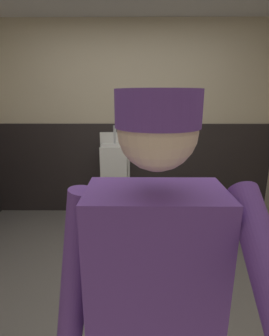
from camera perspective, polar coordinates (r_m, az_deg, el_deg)
ground_plane at (r=2.35m, az=-1.85°, el=-28.49°), size 4.44×4.16×0.04m
wall_back at (r=3.54m, az=-0.83°, el=10.04°), size 4.44×0.12×2.53m
wainscot_band_back at (r=3.59m, az=-0.81°, el=-0.24°), size 3.84×0.03×1.26m
urinal_solo at (r=3.42m, az=-4.44°, el=1.47°), size 0.40×0.34×1.24m
person at (r=0.97m, az=4.28°, el=-26.77°), size 0.64×0.60×1.64m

